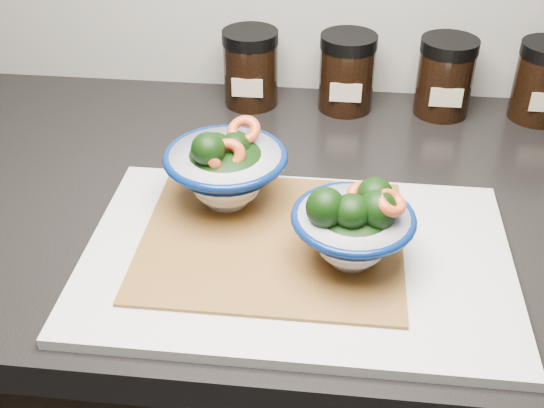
# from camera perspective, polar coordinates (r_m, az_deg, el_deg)

# --- Properties ---
(countertop) EXTENTS (3.50, 0.60, 0.04)m
(countertop) POSITION_cam_1_polar(r_m,az_deg,el_deg) (0.84, 8.51, -0.73)
(countertop) COLOR black
(countertop) RESTS_ON cabinet
(cutting_board) EXTENTS (0.45, 0.30, 0.01)m
(cutting_board) POSITION_cam_1_polar(r_m,az_deg,el_deg) (0.73, 2.08, -4.55)
(cutting_board) COLOR beige
(cutting_board) RESTS_ON countertop
(bamboo_mat) EXTENTS (0.28, 0.24, 0.00)m
(bamboo_mat) POSITION_cam_1_polar(r_m,az_deg,el_deg) (0.74, 0.00, -2.93)
(bamboo_mat) COLOR #A87032
(bamboo_mat) RESTS_ON cutting_board
(bowl_left) EXTENTS (0.14, 0.14, 0.10)m
(bowl_left) POSITION_cam_1_polar(r_m,az_deg,el_deg) (0.77, -3.92, 3.03)
(bowl_left) COLOR white
(bowl_left) RESTS_ON bamboo_mat
(bowl_right) EXTENTS (0.13, 0.13, 0.10)m
(bowl_right) POSITION_cam_1_polar(r_m,az_deg,el_deg) (0.69, 6.83, -1.88)
(bowl_right) COLOR white
(bowl_right) RESTS_ON bamboo_mat
(spice_jar_a) EXTENTS (0.08, 0.08, 0.11)m
(spice_jar_a) POSITION_cam_1_polar(r_m,az_deg,el_deg) (1.02, -1.79, 11.32)
(spice_jar_a) COLOR black
(spice_jar_a) RESTS_ON countertop
(spice_jar_b) EXTENTS (0.08, 0.08, 0.11)m
(spice_jar_b) POSITION_cam_1_polar(r_m,az_deg,el_deg) (1.01, 6.28, 10.90)
(spice_jar_b) COLOR black
(spice_jar_b) RESTS_ON countertop
(spice_jar_c) EXTENTS (0.08, 0.08, 0.11)m
(spice_jar_c) POSITION_cam_1_polar(r_m,az_deg,el_deg) (1.02, 14.27, 10.28)
(spice_jar_c) COLOR black
(spice_jar_c) RESTS_ON countertop
(spice_jar_d) EXTENTS (0.08, 0.08, 0.11)m
(spice_jar_d) POSITION_cam_1_polar(r_m,az_deg,el_deg) (1.05, 21.75, 9.52)
(spice_jar_d) COLOR black
(spice_jar_d) RESTS_ON countertop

